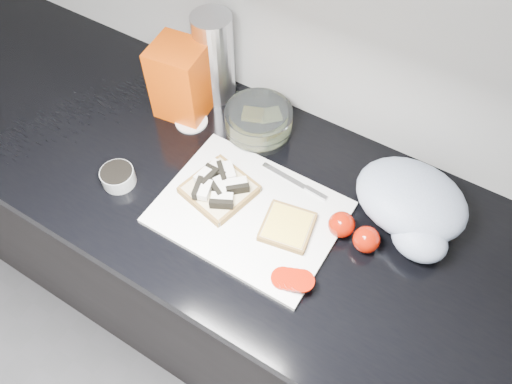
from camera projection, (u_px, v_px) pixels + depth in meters
base_cabinet at (249, 277)px, 1.55m from camera, size 3.50×0.60×0.86m
countertop at (246, 195)px, 1.19m from camera, size 3.50×0.64×0.04m
cutting_board at (249, 212)px, 1.13m from camera, size 0.40×0.30×0.01m
bread_left at (219, 188)px, 1.14m from camera, size 0.17×0.17×0.05m
bread_right at (287, 227)px, 1.09m from camera, size 0.13×0.13×0.02m
tomato_slices at (293, 280)px, 1.02m from camera, size 0.10×0.07×0.02m
knife at (302, 185)px, 1.16m from camera, size 0.18×0.03×0.01m
seed_tub at (118, 176)px, 1.17m from camera, size 0.08×0.08×0.04m
tub_lid at (191, 121)px, 1.29m from camera, size 0.11×0.11×0.01m
glass_bowl at (259, 122)px, 1.25m from camera, size 0.17×0.17×0.07m
bread_bag at (181, 80)px, 1.24m from camera, size 0.14×0.13×0.20m
steel_canister at (214, 58)px, 1.26m from camera, size 0.10×0.10×0.24m
grocery_bag at (412, 205)px, 1.08m from camera, size 0.27×0.24×0.11m
whole_tomatoes at (354, 232)px, 1.07m from camera, size 0.12×0.06×0.06m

